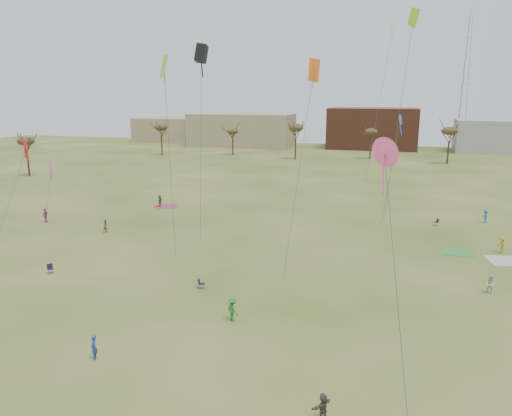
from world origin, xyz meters
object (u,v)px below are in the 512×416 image
(flyer_near_center, at_px, (233,309))
(camp_chair_left, at_px, (51,271))
(camp_chair_right, at_px, (436,223))
(radio_tower, at_px, (464,83))
(camp_chair_center, at_px, (201,286))
(flyer_near_right, at_px, (94,347))

(flyer_near_center, distance_m, camp_chair_left, 19.77)
(flyer_near_center, height_order, camp_chair_right, flyer_near_center)
(camp_chair_left, height_order, camp_chair_right, same)
(camp_chair_right, distance_m, radio_tower, 96.15)
(radio_tower, bearing_deg, camp_chair_center, -105.14)
(flyer_near_center, distance_m, radio_tower, 129.91)
(flyer_near_center, height_order, camp_chair_center, flyer_near_center)
(camp_chair_left, relative_size, radio_tower, 0.02)
(camp_chair_right, bearing_deg, radio_tower, 149.55)
(camp_chair_center, bearing_deg, camp_chair_left, 82.14)
(flyer_near_center, relative_size, camp_chair_center, 2.04)
(flyer_near_right, height_order, camp_chair_right, flyer_near_right)
(camp_chair_left, xyz_separation_m, radio_tower, (47.38, 121.19, 18.95))
(camp_chair_left, relative_size, camp_chair_right, 1.00)
(camp_chair_left, bearing_deg, camp_chair_center, -48.79)
(camp_chair_center, bearing_deg, camp_chair_right, -47.30)
(camp_chair_center, xyz_separation_m, camp_chair_right, (20.49, 27.10, 0.00))
(flyer_near_right, xyz_separation_m, camp_chair_center, (2.07, 12.32, -0.54))
(camp_chair_center, height_order, camp_chair_right, same)
(flyer_near_center, distance_m, camp_chair_center, 6.71)
(camp_chair_right, bearing_deg, flyer_near_center, -49.56)
(camp_chair_left, distance_m, radio_tower, 131.49)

